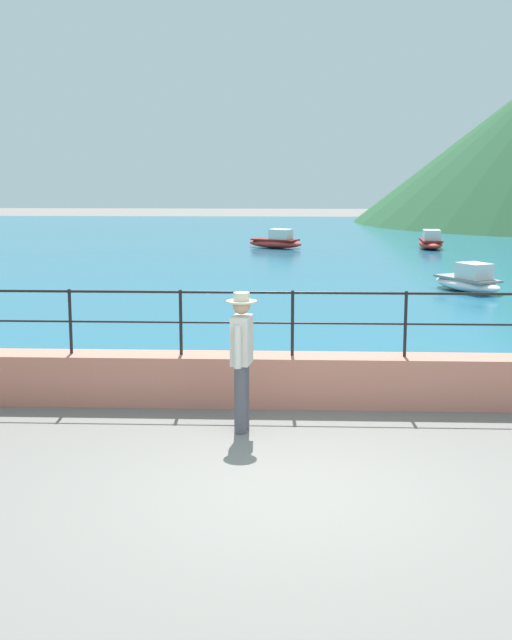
% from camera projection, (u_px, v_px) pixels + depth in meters
% --- Properties ---
extents(ground_plane, '(120.00, 120.00, 0.00)m').
position_uv_depth(ground_plane, '(291.00, 491.00, 8.66)').
color(ground_plane, slate).
extents(promenade_wall, '(20.00, 0.56, 0.70)m').
position_uv_depth(promenade_wall, '(292.00, 380.00, 11.74)').
color(promenade_wall, tan).
rests_on(promenade_wall, ground).
extents(railing, '(18.44, 0.04, 0.90)m').
position_uv_depth(railing, '(293.00, 311.00, 11.57)').
color(railing, black).
rests_on(railing, promenade_wall).
extents(lake_water, '(64.00, 44.32, 0.06)m').
position_uv_depth(lake_water, '(293.00, 249.00, 34.06)').
color(lake_water, '#236B89').
rests_on(lake_water, ground).
extents(person_walking, '(0.38, 0.56, 1.75)m').
position_uv_depth(person_walking, '(242.00, 355.00, 10.45)').
color(person_walking, '#4C4C56').
rests_on(person_walking, ground).
extents(boat_1, '(2.46, 1.81, 0.76)m').
position_uv_depth(boat_1, '(276.00, 241.00, 34.04)').
color(boat_1, red).
rests_on(boat_1, lake_water).
extents(boat_3, '(1.00, 2.34, 0.76)m').
position_uv_depth(boat_3, '(431.00, 242.00, 33.79)').
color(boat_3, red).
rests_on(boat_3, lake_water).
extents(boat_4, '(1.90, 2.45, 0.76)m').
position_uv_depth(boat_4, '(469.00, 281.00, 22.13)').
color(boat_4, white).
rests_on(boat_4, lake_water).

